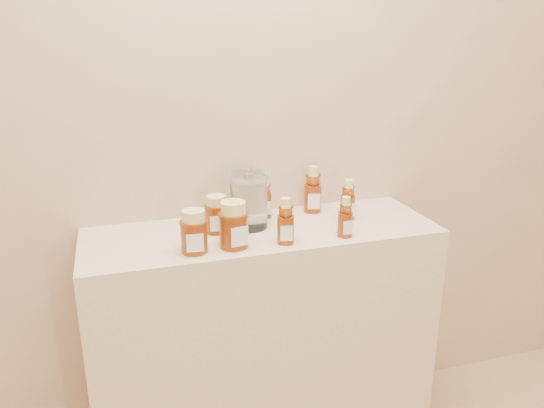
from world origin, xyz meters
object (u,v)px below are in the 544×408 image
object	(u,v)px
display_table	(263,344)
bear_bottle_front_left	(286,218)
glass_canister	(249,199)
honey_jar_left	(194,231)
bear_bottle_back_left	(264,195)

from	to	relation	value
display_table	bear_bottle_front_left	world-z (taller)	bear_bottle_front_left
display_table	bear_bottle_front_left	size ratio (longest dim) A/B	7.07
bear_bottle_front_left	glass_canister	distance (m)	0.19
honey_jar_left	glass_canister	distance (m)	0.27
display_table	glass_canister	xyz separation A→B (m)	(-0.04, 0.04, 0.55)
bear_bottle_front_left	glass_canister	bearing A→B (deg)	126.72
display_table	honey_jar_left	xyz separation A→B (m)	(-0.25, -0.12, 0.52)
display_table	bear_bottle_back_left	bearing A→B (deg)	71.25
display_table	glass_canister	size ratio (longest dim) A/B	5.85
display_table	bear_bottle_front_left	bearing A→B (deg)	-73.77
display_table	honey_jar_left	world-z (taller)	honey_jar_left
bear_bottle_back_left	honey_jar_left	world-z (taller)	bear_bottle_back_left
bear_bottle_front_left	glass_canister	world-z (taller)	glass_canister
bear_bottle_back_left	bear_bottle_front_left	bearing A→B (deg)	-88.52
honey_jar_left	display_table	bearing A→B (deg)	30.49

